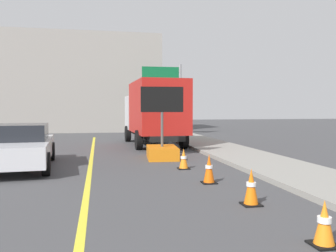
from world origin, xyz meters
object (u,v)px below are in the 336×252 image
arrow_board_trailer (162,146)px  pickup_car (18,146)px  box_truck (154,111)px  traffic_cone_near_sign (324,223)px  traffic_cone_far_lane (209,169)px  highway_guide_sign (169,87)px  traffic_cone_curbside (184,159)px  traffic_cone_mid_lane (251,187)px

arrow_board_trailer → pickup_car: bearing=-165.6°
box_truck → traffic_cone_near_sign: (0.20, -13.70, -1.44)m
traffic_cone_near_sign → traffic_cone_far_lane: bearing=94.0°
arrow_board_trailer → highway_guide_sign: (2.55, 11.37, 2.94)m
highway_guide_sign → traffic_cone_curbside: 14.34m
traffic_cone_far_lane → arrow_board_trailer: bearing=94.6°
arrow_board_trailer → pickup_car: (-4.84, -1.25, 0.22)m
traffic_cone_mid_lane → traffic_cone_far_lane: traffic_cone_far_lane is taller
arrow_board_trailer → box_truck: bearing=84.6°
pickup_car → traffic_cone_far_lane: size_ratio=6.57×
traffic_cone_near_sign → arrow_board_trailer: bearing=94.3°
traffic_cone_mid_lane → traffic_cone_near_sign: bearing=-87.0°
box_truck → traffic_cone_near_sign: box_truck is taller
arrow_board_trailer → box_truck: (0.46, 4.86, 1.27)m
arrow_board_trailer → traffic_cone_far_lane: size_ratio=3.67×
box_truck → traffic_cone_far_lane: bearing=-90.5°
box_truck → traffic_cone_curbside: size_ratio=10.41×
traffic_cone_curbside → traffic_cone_far_lane: bearing=-86.7°
traffic_cone_far_lane → traffic_cone_curbside: 2.19m
traffic_cone_curbside → box_truck: bearing=88.3°
box_truck → traffic_cone_curbside: (-0.22, -7.30, -1.44)m
highway_guide_sign → traffic_cone_mid_lane: 18.46m
box_truck → pickup_car: bearing=-131.0°
box_truck → traffic_cone_near_sign: bearing=-89.2°
box_truck → traffic_cone_mid_lane: size_ratio=9.14×
traffic_cone_mid_lane → traffic_cone_far_lane: 2.11m
highway_guide_sign → traffic_cone_near_sign: bearing=-95.3°
pickup_car → traffic_cone_near_sign: pickup_car is taller
arrow_board_trailer → traffic_cone_mid_lane: 6.75m
box_truck → traffic_cone_curbside: 7.44m
box_truck → pickup_car: (-5.30, -6.11, -1.05)m
arrow_board_trailer → traffic_cone_curbside: arrow_board_trailer is taller
highway_guide_sign → pickup_car: bearing=-120.4°
traffic_cone_curbside → traffic_cone_near_sign: bearing=-86.3°
traffic_cone_near_sign → traffic_cone_curbside: same height
pickup_car → traffic_cone_far_lane: (5.21, -3.38, -0.34)m
highway_guide_sign → traffic_cone_mid_lane: (-2.00, -18.10, -3.07)m
highway_guide_sign → traffic_cone_near_sign: size_ratio=7.87×
traffic_cone_near_sign → traffic_cone_far_lane: traffic_cone_far_lane is taller
arrow_board_trailer → traffic_cone_curbside: 2.45m
arrow_board_trailer → traffic_cone_curbside: (0.24, -2.44, -0.17)m
box_truck → highway_guide_sign: bearing=72.2°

